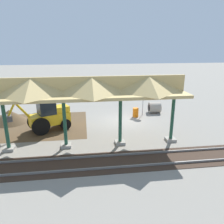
{
  "coord_description": "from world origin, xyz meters",
  "views": [
    {
      "loc": [
        3.67,
        19.08,
        6.91
      ],
      "look_at": [
        1.45,
        2.27,
        1.6
      ],
      "focal_mm": 35.0,
      "sensor_mm": 36.0,
      "label": 1
    }
  ],
  "objects": [
    {
      "name": "dirt_work_zone",
      "position": [
        8.53,
        0.26,
        0.0
      ],
      "size": [
        9.95,
        7.0,
        0.01
      ],
      "primitive_type": "cube",
      "color": "brown",
      "rests_on": "ground"
    },
    {
      "name": "dirt_mound",
      "position": [
        10.5,
        -0.92,
        0.0
      ],
      "size": [
        6.34,
        6.34,
        2.35
      ],
      "primitive_type": "cone",
      "color": "brown",
      "rests_on": "ground"
    },
    {
      "name": "stop_sign",
      "position": [
        -2.14,
        -1.36,
        1.65
      ],
      "size": [
        0.63,
        0.48,
        2.3
      ],
      "color": "gray",
      "rests_on": "ground"
    },
    {
      "name": "concrete_pipe",
      "position": [
        -3.58,
        -1.99,
        0.55
      ],
      "size": [
        1.19,
        1.11,
        1.1
      ],
      "color": "#9E9384",
      "rests_on": "ground"
    },
    {
      "name": "traffic_barrel",
      "position": [
        -1.32,
        -0.91,
        0.45
      ],
      "size": [
        0.56,
        0.56,
        0.9
      ],
      "primitive_type": "cylinder",
      "color": "orange",
      "rests_on": "ground"
    },
    {
      "name": "backhoe",
      "position": [
        6.68,
        1.51,
        1.27
      ],
      "size": [
        5.03,
        3.27,
        2.82
      ],
      "color": "yellow",
      "rests_on": "ground"
    },
    {
      "name": "platform_canopy",
      "position": [
        6.94,
        4.87,
        4.17
      ],
      "size": [
        20.3,
        3.2,
        4.9
      ],
      "color": "#9E998E",
      "rests_on": "ground"
    },
    {
      "name": "ground_plane",
      "position": [
        0.0,
        0.0,
        0.0
      ],
      "size": [
        120.0,
        120.0,
        0.0
      ],
      "primitive_type": "plane",
      "color": "gray"
    },
    {
      "name": "rail_tracks",
      "position": [
        0.0,
        7.4,
        0.03
      ],
      "size": [
        60.0,
        2.58,
        0.15
      ],
      "color": "slate",
      "rests_on": "ground"
    }
  ]
}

